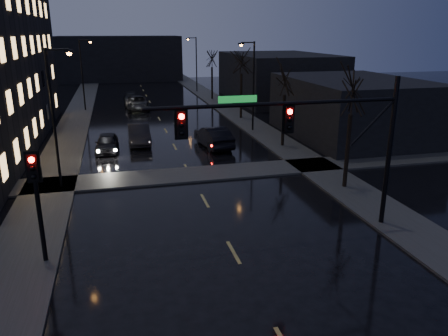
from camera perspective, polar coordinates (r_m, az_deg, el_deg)
sidewalk_left at (r=43.87m, az=-19.20°, el=4.92°), size 3.00×140.00×0.12m
sidewalk_right at (r=45.52m, az=2.69°, el=6.30°), size 3.00×140.00×0.12m
sidewalk_cross at (r=28.04m, az=-4.37°, el=-0.86°), size 40.00×3.00×0.12m
commercial_right_near at (r=39.68m, az=16.37°, el=7.55°), size 10.00×14.00×5.00m
commercial_right_far at (r=60.01m, az=7.07°, el=11.73°), size 12.00×18.00×6.00m
far_block at (r=85.92m, az=-13.46°, el=13.76°), size 22.00×10.00×8.00m
signal_mast at (r=19.08m, az=11.82°, el=5.05°), size 11.11×0.41×7.00m
signal_pole_left at (r=18.03m, az=-23.28°, el=-2.90°), size 0.35×0.41×4.53m
tree_near at (r=25.37m, az=16.56°, el=10.80°), size 3.52×3.52×8.08m
tree_mid_a at (r=34.37m, az=8.02°, el=12.25°), size 3.30×3.30×7.58m
tree_mid_b at (r=45.65m, az=2.31°, el=14.63°), size 3.74×3.74×8.59m
tree_far at (r=59.23m, az=-1.60°, el=14.75°), size 3.43×3.43×7.88m
streetlight_l_near at (r=26.30m, az=-21.07°, el=7.39°), size 1.53×0.28×8.00m
streetlight_l_far at (r=53.03m, az=-17.87°, el=12.23°), size 1.53×0.28×8.00m
streetlight_r_mid at (r=39.82m, az=3.59°, el=11.55°), size 1.53×0.28×8.00m
streetlight_r_far at (r=66.97m, az=-3.82°, el=13.93°), size 1.53×0.28×8.00m
oncoming_car_a at (r=34.53m, az=-15.04°, el=3.18°), size 1.87×4.13×1.38m
oncoming_car_b at (r=36.45m, az=-11.05°, el=4.37°), size 1.69×4.82×1.59m
oncoming_car_c at (r=53.03m, az=-11.27°, el=8.37°), size 2.92×5.78×1.57m
oncoming_car_d at (r=57.68m, az=-12.06°, el=8.89°), size 1.89×4.42×1.27m
lead_car at (r=34.68m, az=-1.38°, el=4.10°), size 2.36×5.26×1.68m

